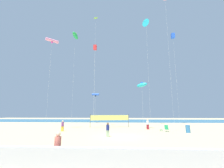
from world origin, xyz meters
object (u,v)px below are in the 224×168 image
(trash_barrel, at_px, (188,129))
(kite_cyan_inflatable, at_px, (142,85))
(beachgoer_navy_shirt, at_px, (108,129))
(kite_red_box, at_px, (95,48))
(kite_cyan_delta, at_px, (146,23))
(kite_blue_tube, at_px, (96,95))
(mother_figure, at_px, (58,145))
(volleyball_net, at_px, (110,118))
(kite_green_inflatable, at_px, (75,36))
(beachgoer_plum_shirt, at_px, (63,125))
(kite_pink_tube, at_px, (52,41))
(kite_blue_box, at_px, (173,36))
(kite_pink_diamond, at_px, (165,3))
(kite_lime_diamond, at_px, (96,20))
(beach_handbag, at_px, (161,130))
(beachgoer_white_shirt, at_px, (148,124))
(toddler_figure, at_px, (67,154))
(folding_beach_chair, at_px, (167,128))

(trash_barrel, height_order, kite_cyan_inflatable, kite_cyan_inflatable)
(beachgoer_navy_shirt, relative_size, kite_red_box, 0.10)
(kite_cyan_delta, bearing_deg, kite_blue_tube, -177.67)
(kite_blue_tube, bearing_deg, mother_figure, -85.56)
(volleyball_net, relative_size, kite_green_inflatable, 0.31)
(beachgoer_plum_shirt, distance_m, kite_cyan_delta, 26.66)
(mother_figure, bearing_deg, kite_pink_tube, 107.47)
(kite_blue_tube, relative_size, kite_pink_tube, 0.44)
(kite_blue_box, bearing_deg, beachgoer_plum_shirt, -151.03)
(kite_pink_diamond, relative_size, kite_red_box, 1.37)
(kite_blue_tube, height_order, kite_lime_diamond, kite_lime_diamond)
(beach_handbag, relative_size, kite_cyan_inflatable, 0.05)
(kite_pink_diamond, bearing_deg, beachgoer_white_shirt, 142.22)
(mother_figure, xyz_separation_m, beach_handbag, (9.21, 14.49, -0.71))
(kite_red_box, bearing_deg, toddler_figure, -83.80)
(kite_green_inflatable, bearing_deg, kite_blue_box, -0.90)
(kite_cyan_inflatable, bearing_deg, mother_figure, -112.68)
(volleyball_net, bearing_deg, folding_beach_chair, -32.64)
(toddler_figure, distance_m, kite_green_inflatable, 34.01)
(kite_pink_diamond, distance_m, kite_red_box, 14.62)
(mother_figure, relative_size, kite_pink_diamond, 0.07)
(trash_barrel, distance_m, beach_handbag, 3.51)
(mother_figure, distance_m, kite_pink_tube, 20.89)
(kite_red_box, bearing_deg, kite_cyan_inflatable, -17.28)
(trash_barrel, bearing_deg, toddler_figure, -132.32)
(toddler_figure, xyz_separation_m, trash_barrel, (11.92, 13.09, 0.07))
(toddler_figure, distance_m, kite_lime_diamond, 22.91)
(kite_green_inflatable, bearing_deg, kite_cyan_inflatable, -30.99)
(beachgoer_white_shirt, xyz_separation_m, beachgoer_navy_shirt, (-5.74, -8.04, -0.06))
(volleyball_net, relative_size, kite_red_box, 0.44)
(toddler_figure, distance_m, trash_barrel, 17.71)
(beachgoer_navy_shirt, height_order, kite_pink_diamond, kite_pink_diamond)
(folding_beach_chair, height_order, kite_pink_diamond, kite_pink_diamond)
(trash_barrel, bearing_deg, mother_figure, -133.39)
(trash_barrel, relative_size, kite_cyan_inflatable, 0.13)
(kite_red_box, bearing_deg, trash_barrel, -23.93)
(beachgoer_white_shirt, height_order, kite_green_inflatable, kite_green_inflatable)
(toddler_figure, xyz_separation_m, kite_lime_diamond, (-1.22, 14.46, 17.72))
(folding_beach_chair, bearing_deg, beach_handbag, 161.61)
(folding_beach_chair, relative_size, kite_cyan_delta, 0.04)
(mother_figure, bearing_deg, kite_green_inflatable, 95.16)
(beachgoer_plum_shirt, xyz_separation_m, volleyball_net, (6.41, 6.22, 0.81))
(kite_blue_tube, bearing_deg, kite_red_box, -87.73)
(beachgoer_navy_shirt, distance_m, volleyball_net, 10.95)
(beachgoer_navy_shirt, bearing_deg, volleyball_net, -3.76)
(beachgoer_navy_shirt, distance_m, trash_barrel, 11.27)
(volleyball_net, distance_m, kite_red_box, 14.01)
(kite_blue_tube, xyz_separation_m, kite_green_inflatable, (-6.05, 4.06, 15.19))
(folding_beach_chair, distance_m, volleyball_net, 10.30)
(kite_cyan_inflatable, xyz_separation_m, kite_cyan_delta, (2.10, 5.20, 14.63))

